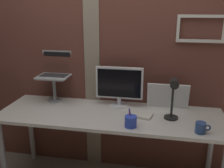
% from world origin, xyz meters
% --- Properties ---
extents(brick_wall_back, '(3.50, 0.16, 2.30)m').
position_xyz_m(brick_wall_back, '(0.00, 0.41, 1.15)').
color(brick_wall_back, brown).
rests_on(brick_wall_back, ground_plane).
extents(desk, '(2.03, 0.65, 0.75)m').
position_xyz_m(desk, '(0.10, 0.03, 0.68)').
color(desk, silver).
rests_on(desk, ground_plane).
extents(monitor, '(0.45, 0.18, 0.39)m').
position_xyz_m(monitor, '(0.15, 0.23, 0.97)').
color(monitor, white).
rests_on(monitor, desk).
extents(laptop_stand, '(0.28, 0.22, 0.26)m').
position_xyz_m(laptop_stand, '(-0.52, 0.23, 0.92)').
color(laptop_stand, gray).
rests_on(laptop_stand, desk).
extents(laptop, '(0.31, 0.27, 0.25)m').
position_xyz_m(laptop, '(-0.52, 0.30, 1.08)').
color(laptop, '#ADB2B7').
rests_on(laptop, laptop_stand).
extents(whiteboard_panel, '(0.39, 0.07, 0.25)m').
position_xyz_m(whiteboard_panel, '(0.61, 0.26, 0.87)').
color(whiteboard_panel, white).
rests_on(whiteboard_panel, desk).
extents(desk_lamp, '(0.12, 0.20, 0.38)m').
position_xyz_m(desk_lamp, '(0.64, -0.02, 0.99)').
color(desk_lamp, black).
rests_on(desk_lamp, desk).
extents(pen_cup, '(0.10, 0.10, 0.16)m').
position_xyz_m(pen_cup, '(0.31, -0.20, 0.80)').
color(pen_cup, blue).
rests_on(pen_cup, desk).
extents(coffee_mug, '(0.12, 0.08, 0.09)m').
position_xyz_m(coffee_mug, '(0.85, -0.20, 0.80)').
color(coffee_mug, '#2D4C8C').
rests_on(coffee_mug, desk).
extents(paper_clutter_stack, '(0.23, 0.18, 0.02)m').
position_xyz_m(paper_clutter_stack, '(0.37, 0.03, 0.76)').
color(paper_clutter_stack, silver).
rests_on(paper_clutter_stack, desk).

